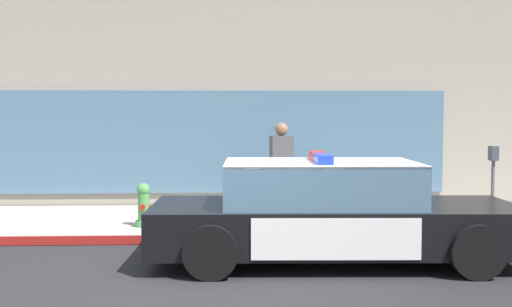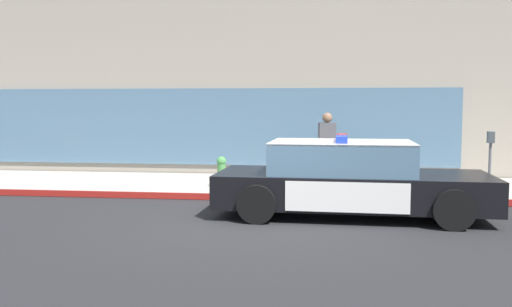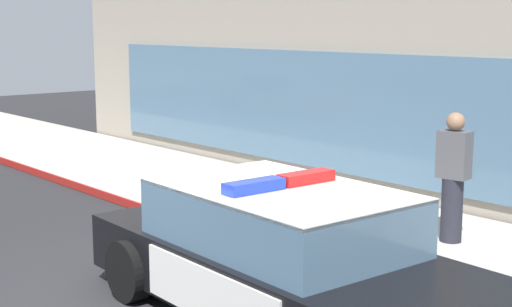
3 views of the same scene
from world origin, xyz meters
The scene contains 6 objects.
ground centered at (0.00, 0.00, 0.00)m, with size 48.00×48.00×0.00m, color #262628.
sidewalk centered at (0.00, 3.89, 0.07)m, with size 48.00×3.35×0.15m, color #B2ADA3.
curb_red_paint centered at (0.00, 2.20, 0.08)m, with size 28.80×0.04×0.14m, color maroon.
police_cruiser centered at (1.69, 0.88, 0.68)m, with size 5.00×2.24×1.49m.
fire_hydrant centered at (-1.09, 2.97, 0.50)m, with size 0.34×0.39×0.73m.
pedestrian_on_sidewalk centered at (1.30, 4.16, 1.01)m, with size 0.44×0.33×1.71m.
Camera 3 is at (7.01, -4.10, 2.99)m, focal length 53.47 mm.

